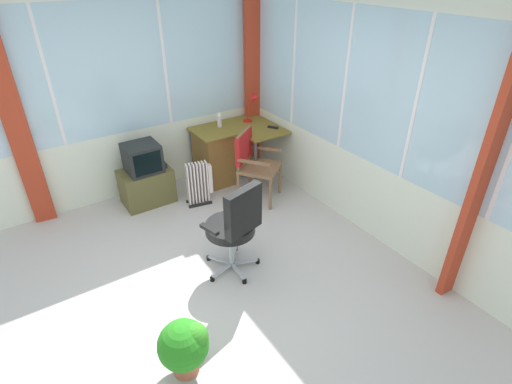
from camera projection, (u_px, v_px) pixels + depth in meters
ground at (209, 294)px, 3.88m from camera, size 5.06×5.56×0.06m
north_window_panel at (115, 101)px, 4.85m from camera, size 4.06×0.07×2.61m
east_window_panel at (375, 124)px, 4.16m from camera, size 0.07×4.56×2.61m
curtain_north_left at (16, 124)px, 4.29m from camera, size 0.24×0.09×2.51m
curtain_corner at (252, 83)px, 5.69m from camera, size 0.24×0.09×2.51m
curtain_east_far at (483, 178)px, 3.25m from camera, size 0.24×0.08×2.51m
desk at (216, 154)px, 5.59m from camera, size 1.13×0.94×0.77m
desk_lamp at (254, 103)px, 5.57m from camera, size 0.23×0.20×0.42m
tv_remote at (273, 127)px, 5.48m from camera, size 0.12×0.15×0.02m
spray_bottle at (219, 120)px, 5.48m from camera, size 0.06×0.06×0.22m
wooden_armchair at (251, 157)px, 5.10m from camera, size 0.67×0.67×0.94m
office_chair at (235, 223)px, 3.82m from camera, size 0.63×0.56×1.02m
tv_on_stand at (146, 177)px, 5.11m from camera, size 0.65×0.45×0.83m
space_heater at (200, 183)px, 5.11m from camera, size 0.36×0.22×0.59m
potted_plant at (185, 345)px, 2.98m from camera, size 0.39×0.39×0.50m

